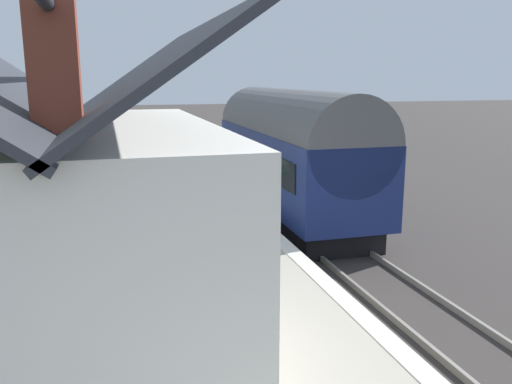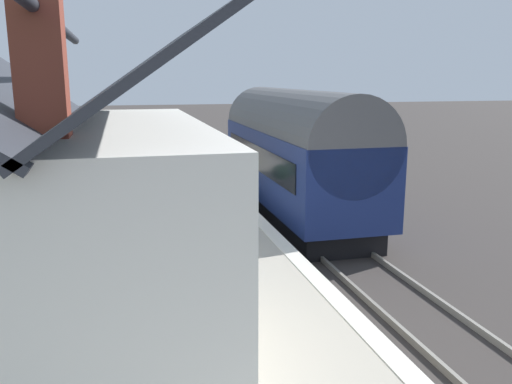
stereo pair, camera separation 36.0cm
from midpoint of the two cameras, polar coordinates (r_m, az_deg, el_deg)
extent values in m
plane|color=#383330|center=(15.80, 4.48, -5.12)|extent=(160.00, 160.00, 0.00)
cube|color=#A39B8C|center=(14.91, -11.66, -4.66)|extent=(32.00, 6.73, 0.87)
cube|color=beige|center=(15.24, 0.33, -2.31)|extent=(32.00, 0.36, 0.02)
cube|color=gray|center=(16.36, 9.89, -4.41)|extent=(52.00, 0.08, 0.14)
cube|color=gray|center=(15.84, 5.11, -4.82)|extent=(52.00, 0.08, 0.14)
cube|color=black|center=(18.19, 4.77, -1.65)|extent=(8.90, 2.29, 0.70)
cube|color=navy|center=(17.89, 4.85, 3.02)|extent=(9.68, 2.70, 2.30)
cylinder|color=#515154|center=(17.75, 4.92, 6.69)|extent=(9.68, 2.65, 2.65)
cube|color=black|center=(17.46, 0.62, 3.79)|extent=(8.23, 0.03, 0.80)
cylinder|color=black|center=(20.89, 2.20, 0.20)|extent=(0.70, 2.16, 0.70)
cylinder|color=black|center=(15.57, 8.22, -4.13)|extent=(0.70, 2.16, 0.70)
cube|color=black|center=(22.45, 0.83, 5.97)|extent=(0.04, 2.16, 0.90)
cylinder|color=#F2EDCC|center=(22.60, 0.81, 3.52)|extent=(0.06, 0.24, 0.24)
cube|color=red|center=(22.71, 0.78, 2.40)|extent=(0.16, 2.56, 0.24)
cube|color=white|center=(8.88, -18.33, -3.22)|extent=(7.41, 4.31, 3.13)
cube|color=#2D3038|center=(8.56, -12.04, 12.23)|extent=(7.91, 2.42, 1.71)
cylinder|color=#2D3038|center=(8.62, -19.75, 16.75)|extent=(7.91, 0.16, 0.16)
cube|color=brown|center=(6.82, -20.91, 14.82)|extent=(0.56, 0.56, 2.21)
cube|color=slate|center=(10.30, -5.51, -3.51)|extent=(0.90, 0.06, 2.10)
cube|color=slate|center=(8.80, -4.21, -1.85)|extent=(0.80, 0.05, 1.10)
cube|color=slate|center=(11.50, -6.64, 1.45)|extent=(0.80, 0.05, 1.10)
cube|color=brown|center=(15.48, -8.53, -0.53)|extent=(1.41, 0.45, 0.06)
cube|color=brown|center=(15.44, -7.89, 0.34)|extent=(1.40, 0.15, 0.40)
cube|color=black|center=(14.99, -8.36, -1.85)|extent=(0.07, 0.36, 0.44)
cube|color=black|center=(16.08, -8.64, -0.89)|extent=(0.07, 0.36, 0.44)
cube|color=brown|center=(21.78, -10.81, 3.09)|extent=(1.41, 0.44, 0.06)
cube|color=brown|center=(21.75, -10.36, 3.71)|extent=(1.40, 0.15, 0.40)
cube|color=black|center=(21.26, -10.73, 2.24)|extent=(0.07, 0.36, 0.44)
cube|color=black|center=(22.37, -10.83, 2.73)|extent=(0.07, 0.36, 0.44)
cube|color=brown|center=(25.02, -11.29, 4.24)|extent=(1.41, 0.45, 0.06)
cube|color=brown|center=(25.01, -10.90, 4.78)|extent=(1.40, 0.15, 0.40)
cube|color=black|center=(24.50, -11.15, 3.53)|extent=(0.07, 0.36, 0.44)
cube|color=black|center=(25.60, -11.38, 3.89)|extent=(0.07, 0.36, 0.44)
cube|color=brown|center=(19.45, -10.33, 2.02)|extent=(1.42, 0.46, 0.06)
cube|color=brown|center=(19.43, -9.83, 2.72)|extent=(1.40, 0.17, 0.40)
cube|color=black|center=(18.95, -10.11, 1.05)|extent=(0.08, 0.36, 0.44)
cube|color=black|center=(20.04, -10.49, 1.65)|extent=(0.08, 0.36, 0.44)
cylinder|color=black|center=(23.74, -14.98, 2.97)|extent=(0.43, 0.43, 0.36)
ellipsoid|color=#2D7233|center=(23.68, -15.03, 3.92)|extent=(0.62, 0.62, 0.54)
cone|color=gray|center=(17.96, -3.15, 0.52)|extent=(0.47, 0.47, 0.38)
cylinder|color=gray|center=(17.99, -3.14, 0.02)|extent=(0.26, 0.26, 0.06)
ellipsoid|color=#2D7233|center=(17.88, -3.16, 1.85)|extent=(0.67, 0.67, 0.56)
cylinder|color=gray|center=(15.44, -5.97, -1.43)|extent=(0.39, 0.39, 0.41)
ellipsoid|color=#4C8C2D|center=(15.35, -6.00, 0.05)|extent=(0.59, 0.59, 0.57)
cube|color=teal|center=(20.75, -8.37, 1.88)|extent=(1.01, 0.32, 0.30)
ellipsoid|color=#2D7233|center=(20.70, -8.39, 2.59)|extent=(0.91, 0.29, 0.29)
cylinder|color=black|center=(17.72, -3.93, 1.53)|extent=(0.06, 0.06, 1.10)
cylinder|color=black|center=(18.30, -4.27, 1.87)|extent=(0.06, 0.06, 1.10)
cube|color=maroon|center=(17.89, -4.14, 4.13)|extent=(0.90, 0.06, 0.44)
cube|color=black|center=(17.89, -4.14, 4.13)|extent=(0.96, 0.03, 0.50)
camera|label=1|loc=(0.18, -89.23, 0.17)|focal=37.18mm
camera|label=2|loc=(0.18, 90.77, -0.17)|focal=37.18mm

